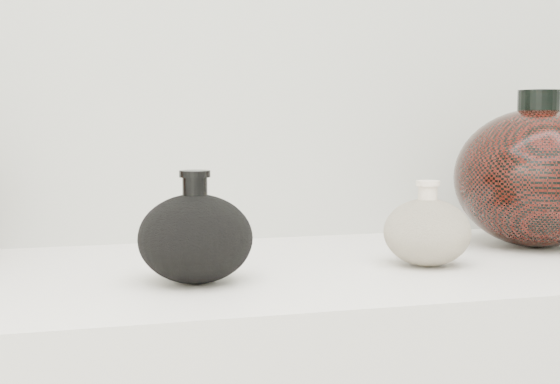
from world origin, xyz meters
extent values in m
cube|color=silver|center=(0.00, 0.95, 0.89)|extent=(1.20, 0.50, 0.03)
ellipsoid|color=black|center=(-0.07, 0.88, 0.95)|extent=(0.16, 0.16, 0.11)
cylinder|color=black|center=(-0.07, 0.88, 1.01)|extent=(0.04, 0.04, 0.03)
cylinder|color=black|center=(-0.07, 0.88, 1.03)|extent=(0.04, 0.04, 0.01)
ellipsoid|color=#C5B199|center=(0.24, 0.90, 0.94)|extent=(0.14, 0.14, 0.09)
cylinder|color=beige|center=(0.24, 0.90, 1.00)|extent=(0.03, 0.03, 0.03)
cylinder|color=beige|center=(0.24, 0.90, 1.01)|extent=(0.04, 0.04, 0.01)
ellipsoid|color=black|center=(0.47, 1.00, 1.01)|extent=(0.31, 0.31, 0.21)
cylinder|color=black|center=(0.47, 1.00, 1.12)|extent=(0.08, 0.08, 0.04)
camera|label=1|loc=(-0.23, -0.03, 1.09)|focal=50.00mm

